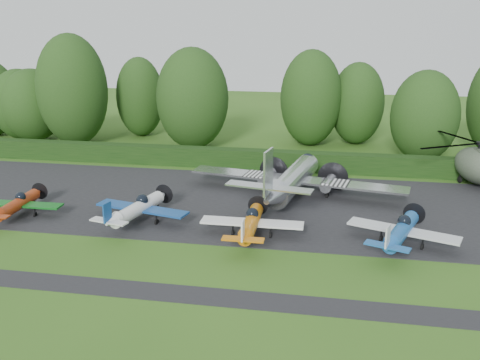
% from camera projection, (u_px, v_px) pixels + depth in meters
% --- Properties ---
extents(ground, '(160.00, 160.00, 0.00)m').
position_uv_depth(ground, '(226.00, 253.00, 36.28)').
color(ground, '#2F5819').
rests_on(ground, ground).
extents(apron, '(70.00, 18.00, 0.01)m').
position_uv_depth(apron, '(249.00, 204.00, 45.69)').
color(apron, black).
rests_on(apron, ground).
extents(taxiway_verge, '(70.00, 2.00, 0.00)m').
position_uv_depth(taxiway_verge, '(205.00, 296.00, 30.64)').
color(taxiway_verge, black).
rests_on(taxiway_verge, ground).
extents(hedgerow, '(90.00, 1.60, 2.00)m').
position_uv_depth(hedgerow, '(265.00, 169.00, 56.05)').
color(hedgerow, black).
rests_on(hedgerow, ground).
extents(transport_plane, '(19.54, 14.98, 6.26)m').
position_uv_depth(transport_plane, '(293.00, 180.00, 46.48)').
color(transport_plane, silver).
rests_on(transport_plane, ground).
extents(light_plane_red, '(6.82, 7.17, 2.62)m').
position_uv_depth(light_plane_red, '(17.00, 204.00, 42.36)').
color(light_plane_red, '#922D0D').
rests_on(light_plane_red, ground).
extents(light_plane_white, '(7.66, 8.05, 2.94)m').
position_uv_depth(light_plane_white, '(138.00, 208.00, 41.07)').
color(light_plane_white, silver).
rests_on(light_plane_white, ground).
extents(light_plane_orange, '(7.47, 7.86, 2.87)m').
position_uv_depth(light_plane_orange, '(251.00, 223.00, 38.28)').
color(light_plane_orange, '#C86E0B').
rests_on(light_plane_orange, ground).
extents(light_plane_blue, '(7.69, 8.08, 2.95)m').
position_uv_depth(light_plane_blue, '(401.00, 230.00, 36.82)').
color(light_plane_blue, '#185195').
rests_on(light_plane_blue, ground).
extents(helicopter, '(13.08, 15.32, 4.21)m').
position_uv_depth(helicopter, '(478.00, 163.00, 49.89)').
color(helicopter, '#3B4636').
rests_on(helicopter, ground).
extents(tree_0, '(7.18, 7.18, 9.02)m').
position_uv_depth(tree_0, '(20.00, 104.00, 68.59)').
color(tree_0, black).
rests_on(tree_0, ground).
extents(tree_1, '(6.57, 6.57, 10.09)m').
position_uv_depth(tree_1, '(357.00, 104.00, 65.71)').
color(tree_1, black).
rests_on(tree_1, ground).
extents(tree_3, '(8.49, 8.49, 13.51)m').
position_uv_depth(tree_3, '(72.00, 90.00, 64.72)').
color(tree_3, black).
rests_on(tree_3, ground).
extents(tree_4, '(7.33, 7.33, 9.97)m').
position_uv_depth(tree_4, '(425.00, 116.00, 57.84)').
color(tree_4, black).
rests_on(tree_4, ground).
extents(tree_6, '(8.57, 8.57, 12.01)m').
position_uv_depth(tree_6, '(193.00, 99.00, 63.18)').
color(tree_6, black).
rests_on(tree_6, ground).
extents(tree_8, '(6.21, 6.21, 10.36)m').
position_uv_depth(tree_8, '(140.00, 97.00, 70.10)').
color(tree_8, black).
rests_on(tree_8, ground).
extents(tree_9, '(7.43, 7.43, 11.65)m').
position_uv_depth(tree_9, '(311.00, 98.00, 64.80)').
color(tree_9, black).
rests_on(tree_9, ground).
extents(tree_10, '(6.55, 6.55, 12.17)m').
position_uv_depth(tree_10, '(66.00, 93.00, 67.22)').
color(tree_10, black).
rests_on(tree_10, ground).
extents(tree_11, '(7.61, 7.61, 9.15)m').
position_uv_depth(tree_11, '(32.00, 105.00, 67.55)').
color(tree_11, black).
rests_on(tree_11, ground).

